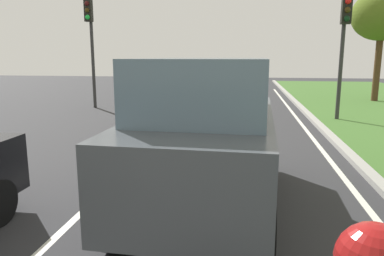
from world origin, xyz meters
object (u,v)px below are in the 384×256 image
at_px(car_suv_ahead, 207,133).
at_px(traffic_light_near_right, 344,33).
at_px(traffic_light_overhead_left, 90,33).
at_px(tree_roadside_far, 382,16).

relative_size(car_suv_ahead, traffic_light_near_right, 1.00).
xyz_separation_m(car_suv_ahead, traffic_light_near_right, (3.83, 8.29, 1.90)).
bearing_deg(traffic_light_overhead_left, tree_roadside_far, 17.50).
bearing_deg(car_suv_ahead, traffic_light_near_right, 67.39).
bearing_deg(tree_roadside_far, traffic_light_overhead_left, -162.50).
height_order(car_suv_ahead, tree_roadside_far, tree_roadside_far).
bearing_deg(traffic_light_near_right, traffic_light_overhead_left, 169.00).
height_order(traffic_light_near_right, tree_roadside_far, tree_roadside_far).
distance_m(car_suv_ahead, traffic_light_near_right, 9.33).
relative_size(car_suv_ahead, tree_roadside_far, 0.83).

